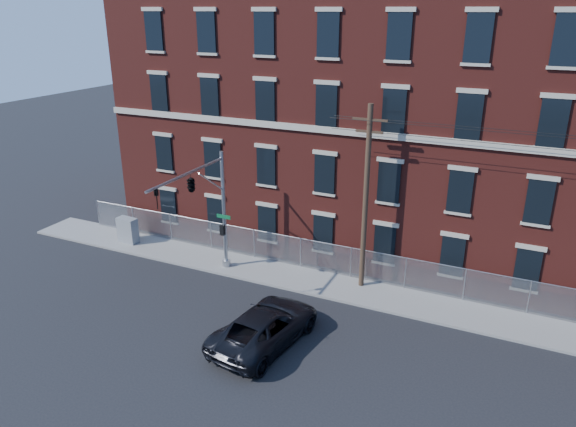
{
  "coord_description": "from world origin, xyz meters",
  "views": [
    {
      "loc": [
        9.51,
        -20.13,
        14.48
      ],
      "look_at": [
        -1.72,
        4.0,
        4.32
      ],
      "focal_mm": 33.65,
      "sensor_mm": 36.0,
      "label": 1
    }
  ],
  "objects_px": {
    "traffic_signal_mast": "(199,193)",
    "utility_cabinet": "(128,230)",
    "utility_pole_near": "(366,196)",
    "pickup_truck": "(265,326)"
  },
  "relations": [
    {
      "from": "utility_pole_near",
      "to": "utility_cabinet",
      "type": "relative_size",
      "value": 6.03
    },
    {
      "from": "traffic_signal_mast",
      "to": "utility_pole_near",
      "type": "xyz_separation_m",
      "value": [
        8.0,
        3.42,
        -0.05
      ]
    },
    {
      "from": "utility_pole_near",
      "to": "pickup_truck",
      "type": "distance_m",
      "value": 8.61
    },
    {
      "from": "traffic_signal_mast",
      "to": "pickup_truck",
      "type": "relative_size",
      "value": 1.14
    },
    {
      "from": "utility_pole_near",
      "to": "pickup_truck",
      "type": "xyz_separation_m",
      "value": [
        -2.38,
        -6.95,
        -4.49
      ]
    },
    {
      "from": "utility_pole_near",
      "to": "pickup_truck",
      "type": "height_order",
      "value": "utility_pole_near"
    },
    {
      "from": "traffic_signal_mast",
      "to": "utility_cabinet",
      "type": "xyz_separation_m",
      "value": [
        -7.63,
        2.65,
        -4.44
      ]
    },
    {
      "from": "utility_pole_near",
      "to": "utility_cabinet",
      "type": "xyz_separation_m",
      "value": [
        -15.63,
        -0.76,
        -4.39
      ]
    },
    {
      "from": "pickup_truck",
      "to": "utility_cabinet",
      "type": "xyz_separation_m",
      "value": [
        -13.25,
        6.18,
        0.1
      ]
    },
    {
      "from": "pickup_truck",
      "to": "utility_pole_near",
      "type": "bearing_deg",
      "value": -100.83
    }
  ]
}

